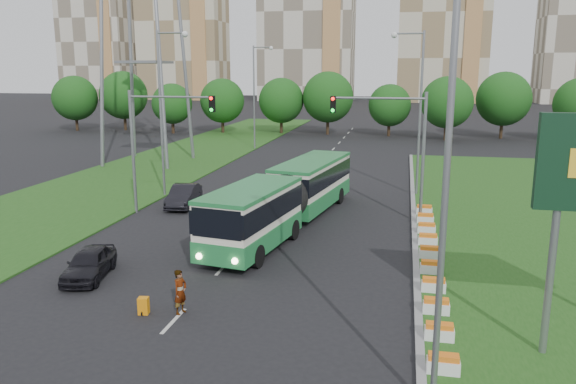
% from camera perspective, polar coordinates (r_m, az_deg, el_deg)
% --- Properties ---
extents(ground, '(360.00, 360.00, 0.00)m').
position_cam_1_polar(ground, '(26.55, -0.36, -8.11)').
color(ground, black).
rests_on(ground, ground).
extents(grass_median, '(14.00, 60.00, 0.15)m').
position_cam_1_polar(grass_median, '(34.50, 24.36, -4.26)').
color(grass_median, '#1E4E16').
rests_on(grass_median, ground).
extents(median_kerb, '(0.30, 60.00, 0.18)m').
position_cam_1_polar(median_kerb, '(33.62, 12.72, -3.84)').
color(median_kerb, gray).
rests_on(median_kerb, ground).
extents(left_verge, '(12.00, 110.00, 0.10)m').
position_cam_1_polar(left_verge, '(55.29, -13.30, 2.38)').
color(left_verge, '#1E4E16').
rests_on(left_verge, ground).
extents(lane_markings, '(0.20, 100.00, 0.01)m').
position_cam_1_polar(lane_markings, '(46.03, 1.20, 0.70)').
color(lane_markings, beige).
rests_on(lane_markings, ground).
extents(flower_planters, '(1.10, 20.30, 0.60)m').
position_cam_1_polar(flower_planters, '(27.71, 14.27, -6.63)').
color(flower_planters, white).
rests_on(flower_planters, grass_median).
extents(traffic_mast_median, '(5.76, 0.32, 8.00)m').
position_cam_1_polar(traffic_mast_median, '(34.56, 10.98, 5.58)').
color(traffic_mast_median, gray).
rests_on(traffic_mast_median, ground).
extents(traffic_mast_left, '(5.76, 0.32, 8.00)m').
position_cam_1_polar(traffic_mast_left, '(37.01, -13.34, 5.91)').
color(traffic_mast_left, gray).
rests_on(traffic_mast_left, ground).
extents(street_lamps, '(36.00, 60.00, 12.00)m').
position_cam_1_polar(street_lamps, '(35.45, -1.74, 7.02)').
color(street_lamps, gray).
rests_on(street_lamps, ground).
extents(tree_line, '(120.00, 8.00, 9.00)m').
position_cam_1_polar(tree_line, '(79.62, 15.32, 8.45)').
color(tree_line, '#1A4C14').
rests_on(tree_line, ground).
extents(apartment_tower_west, '(26.00, 15.00, 48.00)m').
position_cam_1_polar(apartment_tower_west, '(188.52, -10.63, 16.59)').
color(apartment_tower_west, beige).
rests_on(apartment_tower_west, ground).
extents(apartment_tower_cwest, '(28.00, 15.00, 52.00)m').
position_cam_1_polar(apartment_tower_cwest, '(177.72, 1.98, 17.70)').
color(apartment_tower_cwest, beige).
rests_on(apartment_tower_cwest, ground).
extents(apartment_tower_ceast, '(25.00, 15.00, 50.00)m').
position_cam_1_polar(apartment_tower_ceast, '(175.31, 15.57, 17.03)').
color(apartment_tower_ceast, beige).
rests_on(apartment_tower_ceast, ground).
extents(midrise_west, '(22.00, 14.00, 36.00)m').
position_cam_1_polar(midrise_west, '(201.27, -18.74, 14.17)').
color(midrise_west, beige).
rests_on(midrise_west, ground).
extents(articulated_bus, '(2.80, 17.96, 2.96)m').
position_cam_1_polar(articulated_bus, '(33.65, -0.22, -0.48)').
color(articulated_bus, silver).
rests_on(articulated_bus, ground).
extents(car_left_near, '(2.40, 4.26, 1.37)m').
position_cam_1_polar(car_left_near, '(27.19, -19.55, -6.82)').
color(car_left_near, black).
rests_on(car_left_near, ground).
extents(car_left_far, '(2.14, 4.69, 1.49)m').
position_cam_1_polar(car_left_far, '(39.41, -10.54, -0.38)').
color(car_left_far, black).
rests_on(car_left_far, ground).
extents(pedestrian, '(0.59, 0.74, 1.77)m').
position_cam_1_polar(pedestrian, '(22.36, -10.89, -9.93)').
color(pedestrian, gray).
rests_on(pedestrian, ground).
extents(shopping_trolley, '(0.39, 0.41, 0.67)m').
position_cam_1_polar(shopping_trolley, '(22.83, -14.47, -11.13)').
color(shopping_trolley, orange).
rests_on(shopping_trolley, ground).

